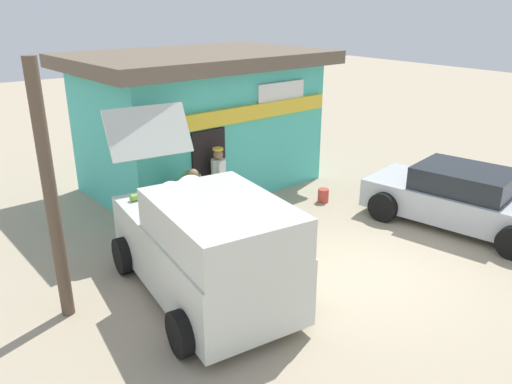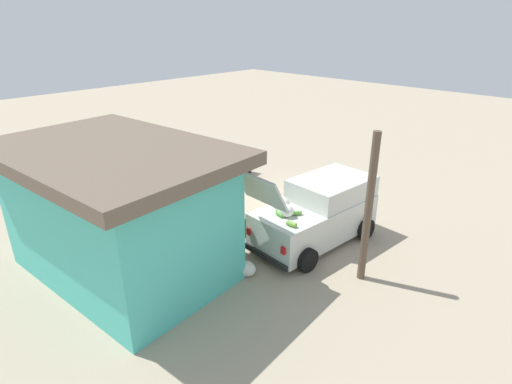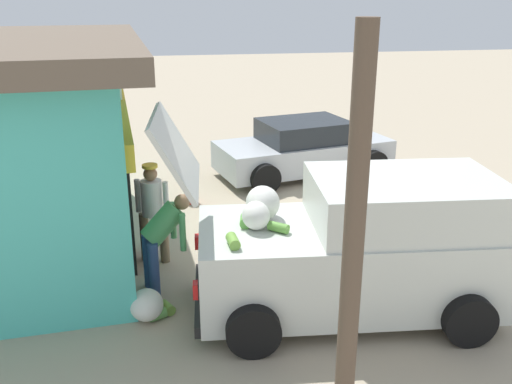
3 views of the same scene
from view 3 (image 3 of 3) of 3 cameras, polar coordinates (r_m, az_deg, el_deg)
The scene contains 9 objects.
ground_plane at distance 11.08m, azimuth 10.39°, elevation -2.95°, with size 60.00×60.00×0.00m, color tan.
storefront_bar at distance 9.99m, azimuth -23.54°, elevation 4.18°, with size 6.69×4.82×3.52m.
delivery_van at distance 7.78m, azimuth 10.22°, elevation -5.40°, with size 2.42×4.61×2.81m.
parked_sedan at distance 13.57m, azimuth 4.80°, elevation 4.34°, with size 2.80×4.37×1.32m.
vendor_standing at distance 9.17m, azimuth -10.40°, elevation -1.49°, with size 0.45×0.53×1.65m.
customer_bending at distance 8.29m, azimuth -9.43°, elevation -4.23°, with size 0.63×0.77×1.45m.
unloaded_banana_pile at distance 7.96m, azimuth -10.94°, elevation -11.15°, with size 0.76×0.79×0.39m.
paint_bucket at distance 11.87m, azimuth -6.58°, elevation -0.32°, with size 0.27×0.27×0.34m, color #BF3F33.
utility_pole at distance 5.31m, azimuth 9.80°, elevation -5.17°, with size 0.20×0.20×4.01m, color brown.
Camera 3 is at (-9.58, 3.64, 4.21)m, focal length 39.67 mm.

